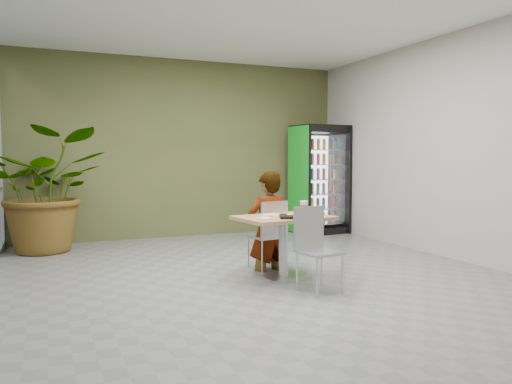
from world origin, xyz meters
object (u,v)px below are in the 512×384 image
(dining_table, at_px, (283,234))
(chair_near, at_px, (314,242))
(potted_plant, at_px, (47,190))
(soda_cup, at_px, (304,208))
(seated_woman, at_px, (268,232))
(beverage_fridge, at_px, (319,179))
(chair_far, at_px, (270,230))
(cafeteria_tray, at_px, (301,216))

(dining_table, relative_size, chair_near, 1.29)
(potted_plant, bearing_deg, soda_cup, -45.54)
(seated_woman, bearing_deg, soda_cup, 110.75)
(chair_near, relative_size, potted_plant, 0.48)
(dining_table, bearing_deg, beverage_fridge, 53.59)
(seated_woman, distance_m, potted_plant, 3.60)
(dining_table, bearing_deg, soda_cup, 8.28)
(chair_far, relative_size, seated_woman, 0.57)
(cafeteria_tray, height_order, potted_plant, potted_plant)
(chair_far, height_order, soda_cup, soda_cup)
(dining_table, height_order, cafeteria_tray, cafeteria_tray)
(chair_far, relative_size, cafeteria_tray, 1.83)
(beverage_fridge, distance_m, potted_plant, 4.79)
(chair_far, xyz_separation_m, soda_cup, (0.25, -0.43, 0.31))
(cafeteria_tray, bearing_deg, seated_woman, 97.32)
(chair_near, xyz_separation_m, potted_plant, (-2.65, 3.55, 0.42))
(chair_far, distance_m, soda_cup, 0.59)
(dining_table, distance_m, seated_woman, 0.52)
(beverage_fridge, height_order, potted_plant, beverage_fridge)
(dining_table, bearing_deg, potted_plant, 130.92)
(cafeteria_tray, bearing_deg, potted_plant, 130.34)
(dining_table, distance_m, chair_near, 0.59)
(dining_table, relative_size, chair_far, 1.31)
(cafeteria_tray, bearing_deg, chair_near, -95.53)
(potted_plant, bearing_deg, seated_woman, -43.25)
(dining_table, bearing_deg, chair_near, -81.55)
(cafeteria_tray, bearing_deg, chair_far, 96.61)
(chair_far, relative_size, chair_near, 0.98)
(beverage_fridge, bearing_deg, dining_table, -131.50)
(dining_table, distance_m, potted_plant, 3.94)
(chair_far, bearing_deg, soda_cup, 111.74)
(seated_woman, relative_size, cafeteria_tray, 3.23)
(soda_cup, bearing_deg, cafeteria_tray, -124.82)
(chair_far, bearing_deg, dining_table, 76.07)
(cafeteria_tray, relative_size, potted_plant, 0.26)
(chair_far, distance_m, seated_woman, 0.06)
(chair_near, bearing_deg, dining_table, 88.99)
(beverage_fridge, xyz_separation_m, potted_plant, (-4.79, -0.05, -0.07))
(chair_near, distance_m, potted_plant, 4.45)
(seated_woman, relative_size, soda_cup, 9.40)
(dining_table, bearing_deg, chair_far, 84.64)
(chair_far, xyz_separation_m, chair_near, (0.04, -1.06, 0.01))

